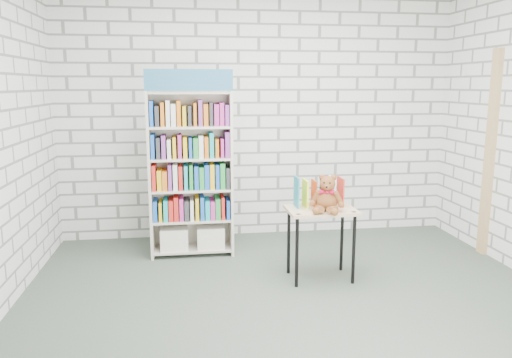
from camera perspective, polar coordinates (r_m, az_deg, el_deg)
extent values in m
plane|color=#3E4A3E|center=(4.17, 4.39, -14.03)|extent=(4.50, 4.50, 0.00)
cube|color=silver|center=(5.77, 0.31, 7.29)|extent=(4.50, 0.02, 2.80)
cube|color=silver|center=(1.92, 17.82, -0.13)|extent=(4.50, 0.02, 2.80)
cube|color=beige|center=(5.14, -11.98, 0.38)|extent=(0.03, 0.33, 1.69)
cube|color=beige|center=(5.15, -2.89, 0.61)|extent=(0.03, 0.33, 1.69)
cube|color=beige|center=(5.28, -7.46, 0.79)|extent=(0.84, 0.02, 1.69)
cube|color=teal|center=(4.89, -7.68, 11.15)|extent=(0.84, 0.02, 0.21)
cube|color=beige|center=(5.32, -7.23, -7.87)|extent=(0.79, 0.31, 0.02)
cube|color=beige|center=(5.23, -7.31, -4.56)|extent=(0.79, 0.31, 0.02)
cube|color=beige|center=(5.16, -7.40, -1.14)|extent=(0.79, 0.31, 0.02)
cube|color=beige|center=(5.10, -7.48, 2.36)|extent=(0.79, 0.31, 0.02)
cube|color=beige|center=(5.07, -7.57, 5.93)|extent=(0.79, 0.31, 0.02)
cube|color=beige|center=(5.05, -7.66, 9.75)|extent=(0.79, 0.31, 0.02)
cube|color=silver|center=(5.29, -9.31, -6.64)|extent=(0.28, 0.27, 0.22)
cube|color=silver|center=(5.29, -5.22, -6.53)|extent=(0.28, 0.27, 0.22)
cube|color=green|center=(5.19, -7.34, -3.26)|extent=(0.79, 0.27, 0.22)
cube|color=orange|center=(5.12, -7.43, 0.20)|extent=(0.79, 0.27, 0.22)
cube|color=#BF338C|center=(5.08, -7.51, 3.73)|extent=(0.79, 0.27, 0.22)
cube|color=#19A5B2|center=(5.05, -7.60, 7.33)|extent=(0.79, 0.27, 0.22)
cube|color=tan|center=(4.51, 7.46, -3.55)|extent=(0.61, 0.43, 0.03)
cylinder|color=black|center=(4.38, 4.69, -8.38)|extent=(0.03, 0.03, 0.63)
cylinder|color=black|center=(4.69, 3.75, -7.09)|extent=(0.03, 0.03, 0.63)
cylinder|color=black|center=(4.53, 11.11, -7.92)|extent=(0.03, 0.03, 0.63)
cylinder|color=black|center=(4.82, 9.78, -6.72)|extent=(0.03, 0.03, 0.63)
cylinder|color=black|center=(4.30, 4.85, -4.06)|extent=(0.04, 0.04, 0.01)
cylinder|color=black|center=(4.44, 11.11, -3.74)|extent=(0.04, 0.04, 0.01)
cube|color=teal|center=(4.51, 4.64, -1.64)|extent=(0.02, 0.19, 0.25)
cube|color=#F1FF28|center=(4.53, 5.66, -1.60)|extent=(0.02, 0.19, 0.25)
cube|color=#CF4116|center=(4.55, 6.66, -1.57)|extent=(0.02, 0.19, 0.25)
cube|color=black|center=(4.58, 7.66, -1.53)|extent=(0.02, 0.19, 0.25)
cube|color=white|center=(4.60, 8.64, -1.49)|extent=(0.02, 0.19, 0.25)
cube|color=red|center=(4.63, 9.62, -1.45)|extent=(0.02, 0.19, 0.25)
ellipsoid|color=brown|center=(4.42, 8.13, -2.39)|extent=(0.19, 0.16, 0.19)
sphere|color=brown|center=(4.38, 8.17, -0.54)|extent=(0.14, 0.14, 0.14)
sphere|color=brown|center=(4.39, 7.55, 0.22)|extent=(0.05, 0.05, 0.05)
sphere|color=brown|center=(4.38, 8.86, 0.17)|extent=(0.05, 0.05, 0.05)
sphere|color=brown|center=(4.33, 8.11, -0.92)|extent=(0.05, 0.05, 0.05)
sphere|color=black|center=(4.33, 7.81, -0.43)|extent=(0.02, 0.02, 0.02)
sphere|color=black|center=(4.32, 8.43, -0.46)|extent=(0.02, 0.02, 0.02)
sphere|color=black|center=(4.31, 8.08, -0.92)|extent=(0.02, 0.02, 0.02)
cylinder|color=brown|center=(4.40, 6.87, -2.04)|extent=(0.10, 0.10, 0.14)
cylinder|color=brown|center=(4.39, 9.37, -2.15)|extent=(0.11, 0.07, 0.14)
sphere|color=brown|center=(4.40, 6.48, -2.76)|extent=(0.05, 0.05, 0.05)
sphere|color=brown|center=(4.39, 9.69, -2.90)|extent=(0.05, 0.05, 0.05)
cylinder|color=brown|center=(4.34, 7.28, -3.40)|extent=(0.07, 0.15, 0.08)
cylinder|color=brown|center=(4.34, 8.72, -3.47)|extent=(0.14, 0.15, 0.08)
sphere|color=brown|center=(4.29, 6.89, -3.65)|extent=(0.07, 0.07, 0.07)
sphere|color=brown|center=(4.27, 8.96, -3.75)|extent=(0.07, 0.07, 0.07)
cone|color=#AE0A2E|center=(4.35, 7.67, -1.48)|extent=(0.07, 0.07, 0.05)
cone|color=#AE0A2E|center=(4.34, 8.51, -1.52)|extent=(0.07, 0.07, 0.05)
sphere|color=#AE0A2E|center=(4.34, 8.09, -1.51)|extent=(0.03, 0.03, 0.03)
cube|color=tan|center=(5.61, 25.15, 2.58)|extent=(0.05, 0.12, 2.10)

